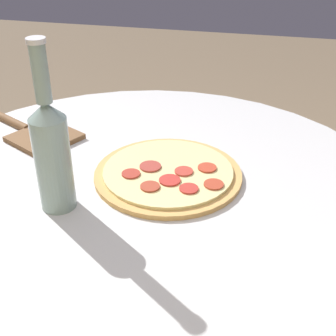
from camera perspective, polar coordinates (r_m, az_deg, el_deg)
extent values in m
cylinder|color=silver|center=(1.16, -2.50, -17.83)|extent=(0.08, 0.08, 0.68)
cylinder|color=silver|center=(0.92, -2.99, -3.08)|extent=(1.04, 1.04, 0.02)
cylinder|color=tan|center=(0.95, 0.00, -0.78)|extent=(0.30, 0.30, 0.01)
cylinder|color=beige|center=(0.94, 0.00, -0.37)|extent=(0.26, 0.26, 0.01)
cylinder|color=#A43B31|center=(0.95, -2.20, 0.20)|extent=(0.04, 0.04, 0.00)
cylinder|color=#B93B2F|center=(0.93, 1.94, -0.40)|extent=(0.04, 0.04, 0.00)
cylinder|color=#A63426|center=(0.93, -4.55, -0.70)|extent=(0.04, 0.04, 0.00)
cylinder|color=#AF3E27|center=(0.90, 5.59, -1.99)|extent=(0.04, 0.04, 0.00)
cylinder|color=#BA3129|center=(0.90, 0.22, -1.50)|extent=(0.04, 0.04, 0.00)
cylinder|color=#A53E29|center=(0.89, -2.21, -2.27)|extent=(0.04, 0.04, 0.00)
cylinder|color=#B83F28|center=(0.95, 4.80, 0.04)|extent=(0.04, 0.04, 0.00)
cylinder|color=#B7332A|center=(0.88, 2.55, -2.52)|extent=(0.04, 0.04, 0.00)
cylinder|color=gray|center=(0.84, -13.77, 0.44)|extent=(0.06, 0.06, 0.18)
cone|color=gray|center=(0.80, -14.67, 6.79)|extent=(0.06, 0.06, 0.03)
cylinder|color=gray|center=(0.78, -15.28, 11.03)|extent=(0.03, 0.03, 0.10)
cylinder|color=silver|center=(0.76, -15.83, 14.75)|extent=(0.03, 0.03, 0.01)
cube|color=brown|center=(1.13, -14.83, 3.60)|extent=(0.18, 0.18, 0.01)
cylinder|color=brown|center=(1.24, -18.72, 5.45)|extent=(0.14, 0.09, 0.02)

